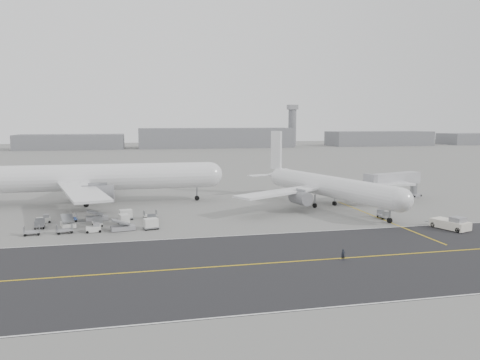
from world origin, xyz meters
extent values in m
plane|color=gray|center=(0.00, 0.00, 0.00)|extent=(700.00, 700.00, 0.00)
cube|color=#252527|center=(5.00, -18.00, 0.01)|extent=(220.00, 32.00, 0.02)
cube|color=gold|center=(5.00, -18.00, 0.03)|extent=(220.00, 0.30, 0.01)
cube|color=silver|center=(5.00, -2.20, 0.03)|extent=(220.00, 0.25, 0.01)
cube|color=silver|center=(5.00, -33.80, 0.03)|extent=(220.00, 0.25, 0.01)
cube|color=gold|center=(30.00, 5.00, 0.02)|extent=(0.30, 40.00, 0.01)
cylinder|color=gray|center=(100.00, 265.00, 14.00)|extent=(6.00, 6.00, 28.00)
cube|color=gray|center=(100.00, 265.00, 29.50)|extent=(7.00, 7.00, 3.50)
cylinder|color=white|center=(-25.58, 34.10, 6.20)|extent=(52.80, 6.19, 6.05)
sphere|color=white|center=(0.81, 34.03, 6.20)|extent=(5.93, 5.93, 5.93)
cube|color=white|center=(-26.91, 18.17, 5.45)|extent=(13.19, 29.67, 0.45)
cube|color=white|center=(-26.82, 50.03, 5.45)|extent=(13.32, 29.66, 0.45)
cylinder|color=slate|center=(-24.32, 23.15, 3.93)|extent=(6.45, 3.77, 3.75)
cylinder|color=slate|center=(-24.26, 45.04, 3.93)|extent=(6.45, 3.77, 3.75)
cylinder|color=black|center=(-2.40, 34.04, 0.57)|extent=(1.14, 0.50, 1.14)
cylinder|color=black|center=(-27.52, 30.47, 0.57)|extent=(1.14, 0.50, 1.14)
cylinder|color=black|center=(-27.50, 37.74, 0.57)|extent=(1.14, 0.50, 1.14)
cylinder|color=gray|center=(-2.40, 34.04, 2.16)|extent=(0.36, 0.36, 3.18)
cylinder|color=white|center=(24.81, 18.26, 4.75)|extent=(15.46, 40.16, 4.63)
sphere|color=white|center=(30.31, -1.18, 4.75)|extent=(4.54, 4.54, 4.54)
cone|color=white|center=(19.04, 38.66, 5.10)|extent=(6.16, 8.72, 4.17)
cube|color=white|center=(18.91, 39.14, 11.50)|extent=(1.69, 4.41, 9.86)
cube|color=white|center=(14.93, 38.27, 5.21)|extent=(7.72, 4.15, 0.25)
cube|color=white|center=(22.75, 40.48, 5.21)|extent=(7.72, 4.15, 0.25)
cube|color=white|center=(12.80, 15.89, 4.17)|extent=(21.70, 15.30, 0.45)
cube|color=white|center=(36.28, 22.53, 4.17)|extent=(22.33, 5.62, 0.45)
cylinder|color=slate|center=(17.02, 15.03, 3.01)|extent=(4.11, 5.53, 2.87)
cylinder|color=slate|center=(33.14, 19.60, 3.01)|extent=(4.11, 5.53, 2.87)
cylinder|color=black|center=(29.64, 1.19, 0.50)|extent=(0.75, 1.10, 1.00)
cylinder|color=black|center=(21.73, 18.93, 0.50)|extent=(0.75, 1.10, 1.00)
cylinder|color=black|center=(27.09, 20.44, 0.50)|extent=(0.75, 1.10, 1.00)
cylinder|color=gray|center=(29.64, 1.19, 1.72)|extent=(0.36, 0.36, 2.43)
cube|color=white|center=(37.49, -5.58, 0.87)|extent=(4.94, 7.00, 1.43)
cube|color=gray|center=(37.94, -6.94, 1.95)|extent=(2.79, 2.66, 0.92)
cylinder|color=gray|center=(36.24, -1.90, 0.51)|extent=(1.01, 2.57, 0.16)
cylinder|color=black|center=(37.01, -8.34, 0.46)|extent=(0.68, 1.00, 0.92)
cylinder|color=black|center=(39.53, -7.49, 0.46)|extent=(0.68, 1.00, 0.92)
cylinder|color=black|center=(35.44, -3.68, 0.46)|extent=(0.68, 1.00, 0.92)
cylinder|color=black|center=(37.96, -2.83, 0.46)|extent=(0.68, 1.00, 0.92)
cylinder|color=gray|center=(51.90, 28.14, 2.15)|extent=(1.72, 1.72, 4.30)
cube|color=gray|center=(51.90, 28.14, 0.38)|extent=(3.51, 3.51, 0.75)
cube|color=#B2B2B7|center=(44.73, 25.86, 4.94)|extent=(16.28, 7.76, 2.79)
cube|color=gray|center=(37.36, 23.51, 4.94)|extent=(2.27, 3.67, 3.22)
cylinder|color=black|center=(52.67, 29.63, 0.32)|extent=(0.50, 0.71, 0.64)
imported|color=black|center=(10.97, -18.97, 0.79)|extent=(0.62, 0.45, 1.59)
camera|label=1|loc=(-16.18, -76.53, 18.94)|focal=35.00mm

